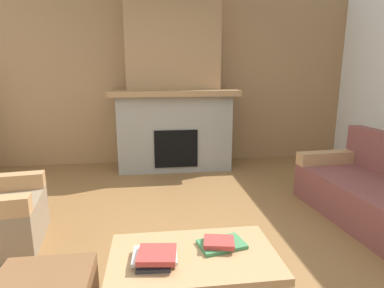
% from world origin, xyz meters
% --- Properties ---
extents(ground, '(9.00, 9.00, 0.00)m').
position_xyz_m(ground, '(0.00, 0.00, 0.00)').
color(ground, brown).
extents(wall_back_wood_panel, '(6.00, 0.12, 2.70)m').
position_xyz_m(wall_back_wood_panel, '(0.00, 3.00, 1.35)').
color(wall_back_wood_panel, '#997047').
rests_on(wall_back_wood_panel, ground).
extents(fireplace, '(1.90, 0.82, 2.70)m').
position_xyz_m(fireplace, '(0.00, 2.62, 1.16)').
color(fireplace, gray).
rests_on(fireplace, ground).
extents(coffee_table, '(1.00, 0.60, 0.43)m').
position_xyz_m(coffee_table, '(-0.12, -0.65, 0.38)').
color(coffee_table, tan).
rests_on(coffee_table, ground).
extents(book_stack_near_edge, '(0.27, 0.25, 0.07)m').
position_xyz_m(book_stack_near_edge, '(-0.35, -0.70, 0.47)').
color(book_stack_near_edge, '#2D2D33').
rests_on(book_stack_near_edge, coffee_table).
extents(book_stack_center, '(0.31, 0.24, 0.05)m').
position_xyz_m(book_stack_center, '(0.05, -0.59, 0.45)').
color(book_stack_center, '#3D7F4C').
rests_on(book_stack_center, coffee_table).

